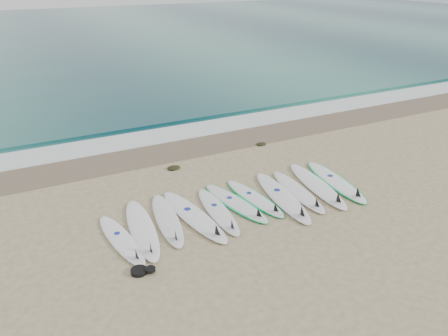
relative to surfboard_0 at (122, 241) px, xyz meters
name	(u,v)px	position (x,y,z in m)	size (l,w,h in m)	color
ground	(237,206)	(2.94, 0.25, -0.05)	(120.00, 120.00, 0.00)	tan
ocean	(54,36)	(2.94, 32.75, -0.04)	(120.00, 55.00, 0.03)	#1F615B
wet_sand_band	(176,150)	(2.94, 4.35, -0.04)	(120.00, 1.80, 0.01)	brown
foam_band	(162,135)	(2.94, 5.75, -0.03)	(120.00, 1.40, 0.04)	silver
wave_crest	(148,122)	(2.94, 7.25, 0.00)	(120.00, 1.00, 0.10)	#1F615B
surfboard_0	(122,241)	(0.00, 0.00, 0.00)	(0.75, 2.34, 0.29)	white
surfboard_1	(143,230)	(0.52, 0.20, 0.01)	(0.86, 2.75, 0.35)	white
surfboard_2	(168,220)	(1.15, 0.33, 0.00)	(0.86, 2.55, 0.32)	silver
surfboard_3	(195,217)	(1.77, 0.18, 0.01)	(0.91, 2.85, 0.36)	white
surfboard_4	(219,212)	(2.38, 0.14, 0.00)	(0.69, 2.43, 0.31)	white
surfboard_5	(236,203)	(2.96, 0.33, -0.01)	(0.98, 2.49, 0.31)	silver
surfboard_6	(255,198)	(3.50, 0.33, -0.01)	(0.79, 2.38, 0.30)	white
surfboard_7	(283,197)	(4.14, 0.01, 0.01)	(0.99, 2.94, 0.37)	white
surfboard_8	(299,192)	(4.68, 0.09, 0.00)	(0.78, 2.56, 0.32)	white
surfboard_9	(318,186)	(5.33, 0.13, 0.01)	(1.01, 2.91, 0.37)	white
surfboard_10	(336,182)	(5.94, 0.12, 0.00)	(0.99, 2.79, 0.35)	white
seaweed_near	(174,168)	(2.33, 3.01, -0.01)	(0.39, 0.31, 0.08)	black
seaweed_far	(261,144)	(5.60, 3.46, -0.02)	(0.34, 0.27, 0.07)	black
leash_coil	(142,271)	(0.06, -1.17, 0.00)	(0.46, 0.36, 0.11)	black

